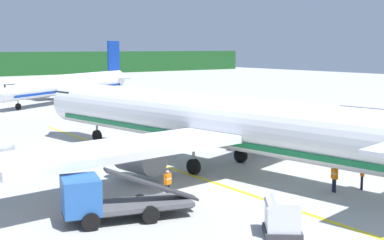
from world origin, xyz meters
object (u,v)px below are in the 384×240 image
object	(u,v)px
airliner_foreground	(209,121)
crew_supervisor	(334,176)
airliner_mid_apron	(70,84)
cargo_container_near	(0,160)
crew_marshaller	(362,173)
cargo_container_far	(282,217)
service_truck_catering	(105,199)
crew_loader_left	(168,182)

from	to	relation	value
airliner_foreground	crew_supervisor	world-z (taller)	airliner_foreground
airliner_foreground	airliner_mid_apron	bearing A→B (deg)	78.32
cargo_container_near	crew_marshaller	bearing A→B (deg)	-45.71
airliner_mid_apron	cargo_container_far	distance (m)	64.54
airliner_foreground	service_truck_catering	xyz separation A→B (m)	(-11.88, -6.54, -2.23)
airliner_mid_apron	airliner_foreground	bearing A→B (deg)	-101.68
cargo_container_near	crew_marshaller	xyz separation A→B (m)	(16.97, -17.40, 0.05)
cargo_container_far	crew_loader_left	xyz separation A→B (m)	(-1.02, 8.16, 0.12)
service_truck_catering	cargo_container_near	bearing A→B (deg)	96.05
cargo_container_near	airliner_mid_apron	bearing A→B (deg)	61.12
crew_marshaller	crew_loader_left	xyz separation A→B (m)	(-10.74, 5.68, -0.06)
service_truck_catering	cargo_container_far	xyz separation A→B (m)	(5.85, -6.63, -0.29)
crew_loader_left	airliner_mid_apron	bearing A→B (deg)	72.37
airliner_mid_apron	service_truck_catering	world-z (taller)	airliner_mid_apron
service_truck_catering	cargo_container_near	size ratio (longest dim) A/B	2.88
airliner_mid_apron	cargo_container_far	world-z (taller)	airliner_mid_apron
cargo_container_near	cargo_container_far	size ratio (longest dim) A/B	1.03
cargo_container_far	crew_loader_left	distance (m)	8.22
crew_marshaller	service_truck_catering	bearing A→B (deg)	165.06
crew_loader_left	crew_supervisor	bearing A→B (deg)	-29.52
crew_supervisor	crew_marshaller	bearing A→B (deg)	-19.36
cargo_container_near	crew_supervisor	bearing A→B (deg)	-47.94
cargo_container_far	airliner_foreground	bearing A→B (deg)	65.38
service_truck_catering	crew_supervisor	size ratio (longest dim) A/B	4.25
crew_marshaller	crew_loader_left	world-z (taller)	crew_marshaller
crew_supervisor	cargo_container_far	bearing A→B (deg)	-158.28
airliner_mid_apron	service_truck_catering	distance (m)	60.03
cargo_container_near	service_truck_catering	bearing A→B (deg)	-83.95
airliner_mid_apron	crew_supervisor	distance (m)	59.92
airliner_mid_apron	cargo_container_far	xyz separation A→B (m)	(-16.22, -62.43, -1.96)
airliner_mid_apron	service_truck_catering	bearing A→B (deg)	-111.58
cargo_container_far	crew_supervisor	xyz separation A→B (m)	(7.86, 3.13, 0.13)
airliner_mid_apron	crew_supervisor	bearing A→B (deg)	-98.03
airliner_foreground	crew_supervisor	size ratio (longest dim) A/B	24.54
crew_marshaller	cargo_container_far	bearing A→B (deg)	-165.72
cargo_container_far	crew_loader_left	world-z (taller)	cargo_container_far
cargo_container_far	crew_loader_left	size ratio (longest dim) A/B	1.45
service_truck_catering	crew_loader_left	xyz separation A→B (m)	(4.82, 1.53, -0.17)
airliner_foreground	airliner_mid_apron	distance (m)	50.31
airliner_foreground	cargo_container_far	bearing A→B (deg)	-114.62
service_truck_catering	crew_marshaller	world-z (taller)	service_truck_catering
airliner_foreground	cargo_container_far	distance (m)	14.70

